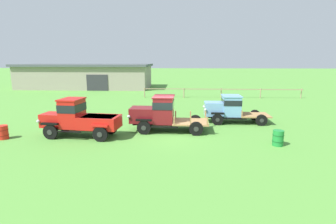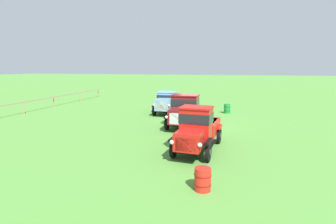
{
  "view_description": "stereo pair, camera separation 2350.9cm",
  "coord_description": "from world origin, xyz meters",
  "px_view_note": "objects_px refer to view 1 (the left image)",
  "views": [
    {
      "loc": [
        0.82,
        -16.05,
        4.69
      ],
      "look_at": [
        -0.14,
        2.1,
        1.0
      ],
      "focal_mm": 28.0,
      "sensor_mm": 36.0,
      "label": 1
    },
    {
      "loc": [
        -18.39,
        -2.51,
        4.28
      ],
      "look_at": [
        -0.14,
        2.1,
        1.0
      ],
      "focal_mm": 28.0,
      "sensor_mm": 36.0,
      "label": 2
    }
  ],
  "objects_px": {
    "farm_shed": "(87,76)",
    "vintage_truck_foreground_near": "(79,118)",
    "vintage_truck_second_in_line": "(161,113)",
    "vintage_truck_midrow_center": "(229,108)",
    "oil_drum_beside_row": "(278,138)",
    "oil_drum_near_fence": "(3,132)"
  },
  "relations": [
    {
      "from": "farm_shed",
      "to": "vintage_truck_foreground_near",
      "type": "relative_size",
      "value": 4.2
    },
    {
      "from": "vintage_truck_foreground_near",
      "to": "vintage_truck_second_in_line",
      "type": "height_order",
      "value": "vintage_truck_foreground_near"
    },
    {
      "from": "farm_shed",
      "to": "vintage_truck_foreground_near",
      "type": "height_order",
      "value": "farm_shed"
    },
    {
      "from": "vintage_truck_foreground_near",
      "to": "vintage_truck_midrow_center",
      "type": "xyz_separation_m",
      "value": [
        9.76,
        4.17,
        -0.06
      ]
    },
    {
      "from": "farm_shed",
      "to": "oil_drum_beside_row",
      "type": "distance_m",
      "value": 35.43
    },
    {
      "from": "farm_shed",
      "to": "vintage_truck_foreground_near",
      "type": "bearing_deg",
      "value": -70.96
    },
    {
      "from": "oil_drum_beside_row",
      "to": "oil_drum_near_fence",
      "type": "xyz_separation_m",
      "value": [
        -15.92,
        0.38,
        -0.02
      ]
    },
    {
      "from": "vintage_truck_midrow_center",
      "to": "oil_drum_near_fence",
      "type": "height_order",
      "value": "vintage_truck_midrow_center"
    },
    {
      "from": "farm_shed",
      "to": "vintage_truck_midrow_center",
      "type": "distance_m",
      "value": 30.11
    },
    {
      "from": "vintage_truck_second_in_line",
      "to": "oil_drum_near_fence",
      "type": "relative_size",
      "value": 6.36
    },
    {
      "from": "vintage_truck_midrow_center",
      "to": "oil_drum_beside_row",
      "type": "xyz_separation_m",
      "value": [
        1.8,
        -5.31,
        -0.66
      ]
    },
    {
      "from": "farm_shed",
      "to": "vintage_truck_foreground_near",
      "type": "xyz_separation_m",
      "value": [
        9.44,
        -27.35,
        -0.8
      ]
    },
    {
      "from": "vintage_truck_second_in_line",
      "to": "oil_drum_beside_row",
      "type": "height_order",
      "value": "vintage_truck_second_in_line"
    },
    {
      "from": "vintage_truck_foreground_near",
      "to": "oil_drum_near_fence",
      "type": "bearing_deg",
      "value": -170.04
    },
    {
      "from": "vintage_truck_midrow_center",
      "to": "oil_drum_near_fence",
      "type": "xyz_separation_m",
      "value": [
        -14.13,
        -4.94,
        -0.69
      ]
    },
    {
      "from": "vintage_truck_foreground_near",
      "to": "oil_drum_beside_row",
      "type": "bearing_deg",
      "value": -5.66
    },
    {
      "from": "vintage_truck_second_in_line",
      "to": "vintage_truck_midrow_center",
      "type": "relative_size",
      "value": 1.08
    },
    {
      "from": "farm_shed",
      "to": "oil_drum_beside_row",
      "type": "bearing_deg",
      "value": -53.62
    },
    {
      "from": "farm_shed",
      "to": "vintage_truck_midrow_center",
      "type": "relative_size",
      "value": 4.34
    },
    {
      "from": "vintage_truck_midrow_center",
      "to": "oil_drum_beside_row",
      "type": "distance_m",
      "value": 5.65
    },
    {
      "from": "farm_shed",
      "to": "oil_drum_near_fence",
      "type": "relative_size",
      "value": 25.51
    },
    {
      "from": "vintage_truck_foreground_near",
      "to": "oil_drum_beside_row",
      "type": "relative_size",
      "value": 5.79
    }
  ]
}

